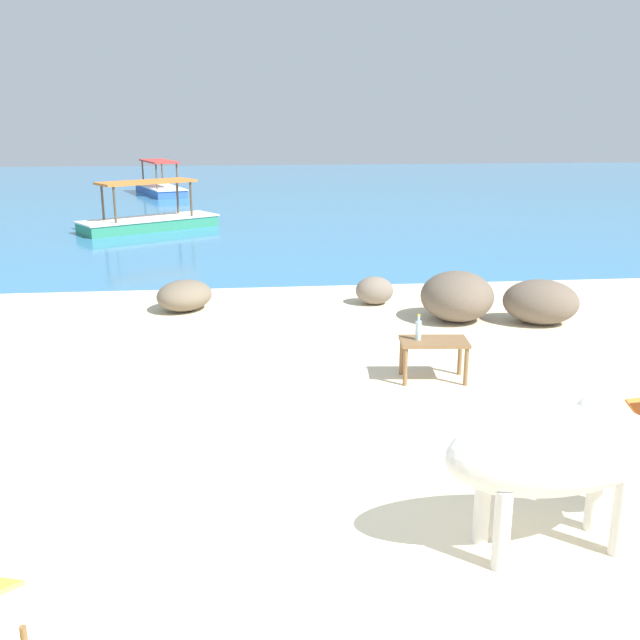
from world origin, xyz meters
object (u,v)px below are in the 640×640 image
Objects in this scene: boat_blue at (160,187)px; boat_green at (149,219)px; cow at (564,451)px; low_bench_table at (434,347)px; bottle at (418,330)px.

boat_green is at bearing -16.27° from boat_blue.
cow reaches higher than low_bench_table.
low_bench_table is at bearing -101.40° from boat_green.
cow is 25.04m from boat_blue.
cow is at bearing -105.69° from boat_green.
bottle is at bearing -6.78° from boat_blue.
boat_green and boat_blue have the same top height.
low_bench_table is 0.21× the size of boat_blue.
boat_blue is (-5.22, 21.12, -0.14)m from low_bench_table.
low_bench_table is 0.27m from bottle.
bottle is 0.08× the size of boat_green.
boat_blue is (-0.63, 9.06, 0.00)m from boat_green.
cow is 16.10m from boat_green.
boat_blue is at bearing 109.69° from low_bench_table.
low_bench_table is at bearing -11.85° from bottle.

